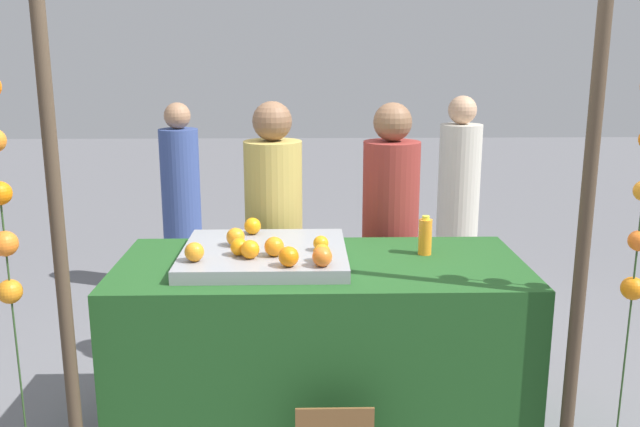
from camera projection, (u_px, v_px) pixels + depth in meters
name	position (u px, v px, depth m)	size (l,w,h in m)	color
stall_counter	(321.00, 351.00, 3.33)	(1.92, 0.87, 0.90)	#1E4C1E
orange_tray	(265.00, 254.00, 3.24)	(0.77, 0.71, 0.06)	gray
orange_0	(323.00, 253.00, 3.02)	(0.08, 0.08, 0.08)	orange
orange_1	(239.00, 247.00, 3.11)	(0.08, 0.08, 0.08)	orange
orange_2	(194.00, 252.00, 3.02)	(0.09, 0.09, 0.09)	orange
orange_3	(289.00, 257.00, 2.95)	(0.09, 0.09, 0.09)	orange
orange_4	(236.00, 237.00, 3.26)	(0.09, 0.09, 0.09)	orange
orange_5	(250.00, 249.00, 3.07)	(0.08, 0.08, 0.08)	orange
orange_6	(322.00, 257.00, 2.95)	(0.09, 0.09, 0.09)	orange
orange_7	(322.00, 243.00, 3.19)	(0.07, 0.07, 0.07)	orange
orange_8	(252.00, 226.00, 3.47)	(0.09, 0.09, 0.09)	orange
orange_9	(274.00, 247.00, 3.10)	(0.09, 0.09, 0.09)	orange
juice_bottle	(425.00, 236.00, 3.33)	(0.07, 0.07, 0.19)	orange
vendor_left	(274.00, 254.00, 3.89)	(0.32, 0.32, 1.61)	tan
vendor_right	(389.00, 252.00, 3.94)	(0.32, 0.32, 1.60)	maroon
crowd_person_0	(182.00, 205.00, 5.35)	(0.30, 0.30, 1.49)	#384C8C
crowd_person_1	(458.00, 207.00, 5.17)	(0.31, 0.31, 1.56)	beige
canopy_post_left	(61.00, 267.00, 2.70)	(0.06, 0.06, 2.08)	#473828
canopy_post_right	(582.00, 263.00, 2.75)	(0.06, 0.06, 2.08)	#473828
garland_strand_left	(0.00, 198.00, 2.65)	(0.11, 0.11, 1.84)	#2D4C23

